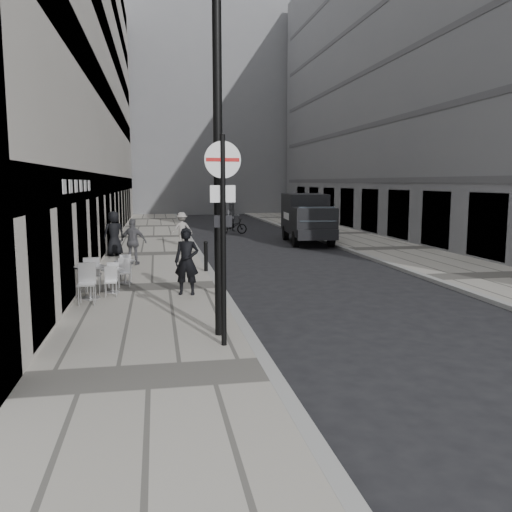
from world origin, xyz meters
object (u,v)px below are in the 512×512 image
(sign_post, at_px, (223,213))
(panel_van, at_px, (307,216))
(lamppost, at_px, (218,141))
(walking_man, at_px, (187,261))
(cyclist, at_px, (233,222))

(sign_post, distance_m, panel_van, 18.96)
(lamppost, bearing_deg, panel_van, 68.73)
(lamppost, xyz_separation_m, panel_van, (6.61, 16.99, -2.54))
(sign_post, bearing_deg, lamppost, 86.69)
(walking_man, xyz_separation_m, lamppost, (0.42, -4.12, 2.95))
(lamppost, relative_size, panel_van, 1.23)
(lamppost, relative_size, cyclist, 3.52)
(sign_post, height_order, cyclist, sign_post)
(sign_post, xyz_separation_m, panel_van, (6.61, 17.72, -1.19))
(walking_man, xyz_separation_m, sign_post, (0.42, -4.86, 1.60))
(sign_post, xyz_separation_m, lamppost, (0.00, 0.74, 1.35))
(panel_van, relative_size, cyclist, 2.85)
(lamppost, bearing_deg, walking_man, 95.87)
(walking_man, distance_m, cyclist, 18.83)
(walking_man, bearing_deg, sign_post, -70.36)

